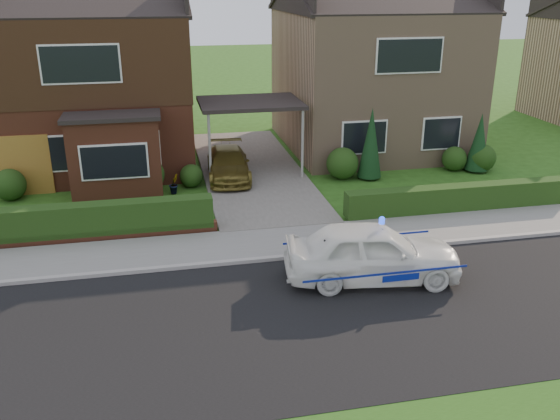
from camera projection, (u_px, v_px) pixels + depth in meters
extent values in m
plane|color=#254F15|center=(331.00, 317.00, 13.13)|extent=(120.00, 120.00, 0.00)
cube|color=black|center=(331.00, 317.00, 13.13)|extent=(60.00, 6.00, 0.02)
cube|color=#9E9993|center=(299.00, 256.00, 15.89)|extent=(60.00, 0.16, 0.12)
cube|color=slate|center=(290.00, 241.00, 16.85)|extent=(60.00, 2.00, 0.10)
cube|color=#666059|center=(251.00, 170.00, 23.15)|extent=(3.80, 12.00, 0.12)
cube|color=brown|center=(95.00, 89.00, 23.75)|extent=(7.20, 8.00, 5.80)
cube|color=white|center=(43.00, 154.00, 20.32)|extent=(1.80, 0.08, 1.30)
cube|color=white|center=(138.00, 149.00, 20.93)|extent=(1.60, 0.08, 1.30)
cube|color=white|center=(80.00, 64.00, 19.54)|extent=(2.60, 0.08, 1.30)
cube|color=black|center=(91.00, 52.00, 23.23)|extent=(7.26, 8.06, 2.90)
cube|color=brown|center=(116.00, 157.00, 20.19)|extent=(3.00, 1.40, 2.70)
cube|color=black|center=(111.00, 116.00, 19.67)|extent=(3.20, 1.60, 0.14)
cube|color=tan|center=(370.00, 80.00, 25.96)|extent=(7.20, 8.00, 5.80)
cube|color=white|center=(364.00, 137.00, 22.54)|extent=(1.80, 0.08, 1.30)
cube|color=white|center=(441.00, 133.00, 23.14)|extent=(1.60, 0.08, 1.30)
cube|color=white|center=(409.00, 56.00, 21.75)|extent=(2.60, 0.08, 1.30)
cube|color=black|center=(250.00, 103.00, 22.19)|extent=(3.80, 3.00, 0.14)
cylinder|color=gray|center=(210.00, 150.00, 21.08)|extent=(0.10, 0.10, 2.70)
cylinder|color=gray|center=(302.00, 145.00, 21.73)|extent=(0.10, 0.10, 2.70)
cube|color=#8F5D1F|center=(18.00, 166.00, 20.26)|extent=(2.20, 0.10, 2.10)
cube|color=brown|center=(82.00, 237.00, 16.79)|extent=(7.70, 0.25, 0.36)
cube|color=#183410|center=(83.00, 241.00, 17.00)|extent=(7.50, 0.55, 0.90)
cube|color=#183410|center=(456.00, 212.00, 19.12)|extent=(7.50, 0.55, 0.80)
sphere|color=#183410|center=(10.00, 185.00, 19.98)|extent=(1.08, 1.08, 1.08)
sphere|color=#183410|center=(145.00, 175.00, 20.61)|extent=(1.32, 1.32, 1.32)
sphere|color=#183410|center=(191.00, 176.00, 21.28)|extent=(0.84, 0.84, 0.84)
sphere|color=#183410|center=(342.00, 163.00, 22.10)|extent=(1.20, 1.20, 1.20)
sphere|color=#183410|center=(454.00, 159.00, 23.11)|extent=(0.96, 0.96, 0.96)
sphere|color=#183410|center=(482.00, 158.00, 23.01)|extent=(1.08, 1.08, 1.08)
cone|color=black|center=(371.00, 145.00, 21.86)|extent=(0.90, 0.90, 2.60)
cone|color=black|center=(479.00, 144.00, 22.77)|extent=(0.90, 0.90, 2.20)
imported|color=white|center=(372.00, 253.00, 14.53)|extent=(2.29, 4.49, 1.46)
sphere|color=#193FF2|center=(383.00, 221.00, 14.28)|extent=(0.17, 0.17, 0.17)
cube|color=navy|center=(385.00, 271.00, 13.76)|extent=(3.95, 0.01, 0.05)
cube|color=navy|center=(361.00, 241.00, 15.35)|extent=(3.95, 0.01, 0.05)
ellipsoid|color=black|center=(327.00, 248.00, 14.11)|extent=(0.22, 0.17, 0.21)
sphere|color=white|center=(328.00, 249.00, 14.06)|extent=(0.11, 0.11, 0.11)
sphere|color=black|center=(328.00, 243.00, 14.04)|extent=(0.13, 0.13, 0.13)
cone|color=black|center=(326.00, 240.00, 14.02)|extent=(0.04, 0.04, 0.05)
cone|color=black|center=(330.00, 240.00, 14.04)|extent=(0.04, 0.04, 0.05)
imported|color=olive|center=(228.00, 164.00, 21.88)|extent=(1.75, 3.79, 1.07)
imported|color=gray|center=(174.00, 184.00, 20.64)|extent=(0.47, 0.44, 0.68)
imported|color=gray|center=(100.00, 219.00, 17.45)|extent=(0.47, 0.47, 0.81)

